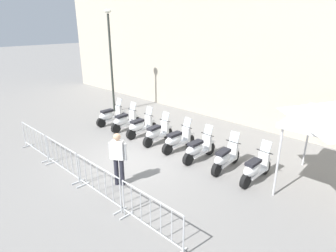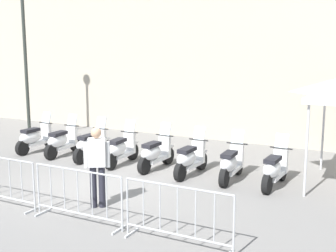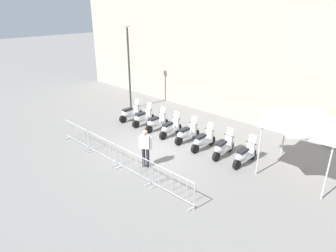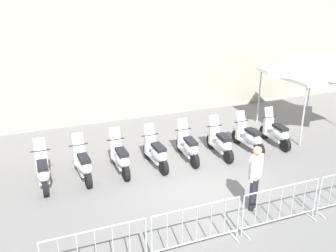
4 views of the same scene
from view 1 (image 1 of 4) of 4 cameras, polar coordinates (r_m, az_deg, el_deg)
name	(u,v)px [view 1 (image 1 of 4)]	position (r m, az deg, el deg)	size (l,w,h in m)	color
ground_plane	(134,161)	(10.57, -6.81, -6.98)	(120.00, 120.00, 0.00)	slate
building_facade	(247,14)	(15.24, 15.74, 20.93)	(28.00, 2.40, 10.37)	#B2A893
motorcycle_0	(110,116)	(14.28, -11.58, 2.03)	(0.56, 1.72, 1.24)	black
motorcycle_1	(125,121)	(13.42, -8.76, 1.04)	(0.56, 1.72, 1.24)	black
motorcycle_2	(140,126)	(12.61, -5.62, -0.08)	(0.56, 1.72, 1.24)	black
motorcycle_3	(157,133)	(11.80, -2.27, -1.45)	(0.56, 1.72, 1.24)	black
motorcycle_4	(177,140)	(11.13, 1.91, -2.82)	(0.56, 1.73, 1.24)	black
motorcycle_5	(198,149)	(10.41, 6.12, -4.62)	(0.56, 1.72, 1.24)	black
motorcycle_6	(225,158)	(9.88, 11.48, -6.34)	(0.56, 1.72, 1.24)	black
motorcycle_7	(255,169)	(9.43, 17.20, -8.24)	(0.56, 1.72, 1.24)	black
barrier_segment_0	(35,141)	(11.98, -25.32, -2.77)	(2.08, 0.47, 1.07)	#B2B5B7
barrier_segment_1	(62,159)	(10.13, -20.64, -6.18)	(2.08, 0.47, 1.07)	#B2B5B7
barrier_segment_2	(99,182)	(8.43, -13.85, -10.96)	(2.08, 0.47, 1.07)	#B2B5B7
barrier_segment_3	(151,216)	(6.98, -3.55, -17.63)	(2.08, 0.47, 1.07)	#B2B5B7
street_lamp	(110,52)	(15.93, -11.55, 14.43)	(0.36, 0.36, 5.45)	#2D332D
officer_near_row_end	(118,156)	(8.74, -10.03, -6.06)	(0.48, 0.38, 1.73)	#23232D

